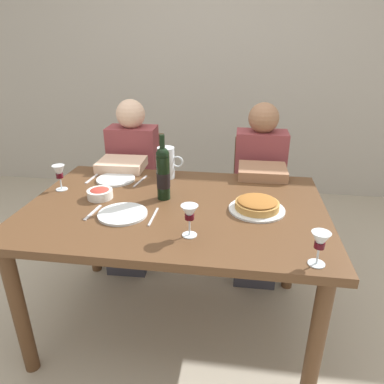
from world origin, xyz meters
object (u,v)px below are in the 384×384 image
(chair_left, at_px, (140,183))
(chair_right, at_px, (257,190))
(dinner_plate_left_setting, at_px, (116,179))
(dinner_plate_right_setting, at_px, (123,214))
(diner_left, at_px, (131,180))
(wine_glass_centre, at_px, (190,214))
(diner_right, at_px, (259,187))
(water_pitcher, at_px, (166,165))
(wine_glass_left_diner, at_px, (320,242))
(wine_glass_right_diner, at_px, (59,173))
(wine_bottle, at_px, (163,173))
(dining_table, at_px, (175,221))
(salad_bowl, at_px, (100,193))
(baked_tart, at_px, (257,205))

(chair_left, distance_m, chair_right, 0.90)
(dinner_plate_left_setting, bearing_deg, dinner_plate_right_setting, -66.58)
(chair_left, relative_size, diner_left, 0.75)
(wine_glass_centre, xyz_separation_m, diner_left, (-0.56, 0.93, -0.25))
(dinner_plate_left_setting, distance_m, diner_right, 0.95)
(water_pitcher, relative_size, diner_right, 0.16)
(wine_glass_left_diner, xyz_separation_m, wine_glass_right_diner, (-1.28, 0.53, 0.00))
(diner_right, bearing_deg, wine_glass_left_diner, 98.58)
(water_pitcher, height_order, chair_left, water_pitcher)
(wine_bottle, relative_size, diner_right, 0.29)
(dining_table, bearing_deg, salad_bowl, 175.82)
(baked_tart, xyz_separation_m, wine_glass_right_diner, (-1.07, 0.11, 0.07))
(wine_glass_left_diner, xyz_separation_m, diner_right, (-0.17, 1.07, -0.24))
(wine_glass_centre, height_order, chair_left, wine_glass_centre)
(dining_table, distance_m, dinner_plate_right_setting, 0.29)
(diner_right, bearing_deg, dining_table, 54.80)
(wine_glass_left_diner, height_order, wine_glass_centre, wine_glass_centre)
(water_pitcher, bearing_deg, dinner_plate_left_setting, -163.42)
(baked_tart, height_order, dinner_plate_right_setting, baked_tart)
(wine_glass_right_diner, relative_size, chair_left, 0.16)
(diner_right, bearing_deg, water_pitcher, 25.04)
(salad_bowl, distance_m, chair_left, 0.90)
(wine_glass_centre, xyz_separation_m, diner_right, (0.33, 0.93, -0.25))
(dinner_plate_left_setting, bearing_deg, diner_right, 22.48)
(baked_tart, xyz_separation_m, chair_right, (0.04, 0.88, -0.29))
(chair_left, bearing_deg, wine_glass_right_diner, 72.90)
(dining_table, xyz_separation_m, dinner_plate_right_setting, (-0.23, -0.14, 0.10))
(wine_glass_right_diner, height_order, dinner_plate_left_setting, wine_glass_right_diner)
(wine_glass_left_diner, distance_m, diner_left, 1.53)
(wine_glass_left_diner, bearing_deg, dinner_plate_left_setting, 145.36)
(chair_right, bearing_deg, dinner_plate_left_setting, 34.27)
(dinner_plate_right_setting, xyz_separation_m, diner_left, (-0.22, 0.79, -0.15))
(wine_glass_right_diner, bearing_deg, wine_glass_left_diner, -22.54)
(wine_bottle, xyz_separation_m, salad_bowl, (-0.33, -0.04, -0.11))
(wine_bottle, xyz_separation_m, diner_left, (-0.37, 0.57, -0.28))
(salad_bowl, distance_m, dinner_plate_left_setting, 0.26)
(dinner_plate_left_setting, xyz_separation_m, chair_left, (-0.04, 0.60, -0.27))
(dinner_plate_left_setting, xyz_separation_m, dinner_plate_right_setting, (0.19, -0.43, 0.00))
(water_pitcher, distance_m, dinner_plate_right_setting, 0.53)
(wine_glass_left_diner, bearing_deg, diner_right, 98.84)
(wine_glass_centre, bearing_deg, diner_right, 70.27)
(wine_glass_centre, bearing_deg, chair_left, 115.97)
(wine_glass_left_diner, distance_m, diner_right, 1.11)
(baked_tart, distance_m, dinner_plate_right_setting, 0.65)
(water_pitcher, distance_m, salad_bowl, 0.45)
(water_pitcher, distance_m, chair_left, 0.70)
(wine_glass_left_diner, relative_size, diner_right, 0.12)
(dining_table, height_order, diner_right, diner_right)
(wine_bottle, bearing_deg, baked_tart, -8.62)
(wine_glass_left_diner, height_order, wine_glass_right_diner, wine_glass_right_diner)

